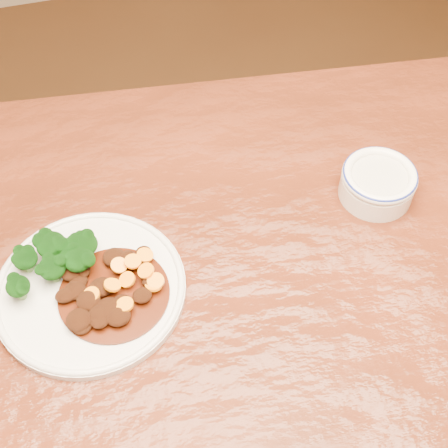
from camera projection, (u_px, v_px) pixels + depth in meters
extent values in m
cube|color=#5F2310|center=(278.00, 311.00, 0.82)|extent=(1.60, 1.08, 0.04)
cylinder|color=silver|center=(90.00, 290.00, 0.81)|extent=(0.25, 0.25, 0.01)
torus|color=silver|center=(90.00, 287.00, 0.81)|extent=(0.25, 0.25, 0.01)
cylinder|color=#608C48|center=(21.00, 294.00, 0.79)|extent=(0.01, 0.01, 0.01)
ellipsoid|color=black|center=(18.00, 286.00, 0.78)|extent=(0.03, 0.03, 0.02)
cylinder|color=#608C48|center=(55.00, 254.00, 0.83)|extent=(0.01, 0.01, 0.01)
ellipsoid|color=black|center=(51.00, 245.00, 0.81)|extent=(0.04, 0.04, 0.03)
cylinder|color=#608C48|center=(28.00, 266.00, 0.82)|extent=(0.01, 0.01, 0.01)
ellipsoid|color=black|center=(25.00, 258.00, 0.80)|extent=(0.03, 0.03, 0.03)
cylinder|color=#608C48|center=(87.00, 253.00, 0.83)|extent=(0.01, 0.01, 0.01)
ellipsoid|color=black|center=(84.00, 244.00, 0.82)|extent=(0.04, 0.04, 0.03)
cylinder|color=#608C48|center=(55.00, 276.00, 0.81)|extent=(0.01, 0.01, 0.01)
ellipsoid|color=black|center=(52.00, 268.00, 0.79)|extent=(0.03, 0.03, 0.03)
cylinder|color=#608C48|center=(80.00, 268.00, 0.82)|extent=(0.01, 0.01, 0.01)
ellipsoid|color=black|center=(78.00, 259.00, 0.80)|extent=(0.04, 0.04, 0.03)
cylinder|color=#3F1406|center=(114.00, 294.00, 0.80)|extent=(0.14, 0.14, 0.00)
ellipsoid|color=black|center=(122.00, 303.00, 0.78)|extent=(0.03, 0.02, 0.01)
ellipsoid|color=black|center=(143.00, 252.00, 0.83)|extent=(0.02, 0.02, 0.01)
ellipsoid|color=black|center=(138.00, 260.00, 0.82)|extent=(0.02, 0.02, 0.01)
ellipsoid|color=black|center=(118.00, 316.00, 0.77)|extent=(0.03, 0.03, 0.02)
ellipsoid|color=black|center=(108.00, 309.00, 0.77)|extent=(0.04, 0.03, 0.02)
ellipsoid|color=black|center=(150.00, 281.00, 0.80)|extent=(0.02, 0.02, 0.01)
ellipsoid|color=black|center=(99.00, 320.00, 0.76)|extent=(0.02, 0.03, 0.01)
ellipsoid|color=black|center=(72.00, 273.00, 0.81)|extent=(0.03, 0.02, 0.01)
ellipsoid|color=black|center=(147.00, 275.00, 0.81)|extent=(0.02, 0.02, 0.01)
ellipsoid|color=black|center=(88.00, 300.00, 0.78)|extent=(0.03, 0.03, 0.02)
ellipsoid|color=black|center=(128.00, 257.00, 0.82)|extent=(0.02, 0.02, 0.01)
ellipsoid|color=black|center=(101.00, 287.00, 0.79)|extent=(0.03, 0.03, 0.02)
ellipsoid|color=black|center=(82.00, 327.00, 0.76)|extent=(0.02, 0.02, 0.01)
ellipsoid|color=black|center=(114.00, 257.00, 0.82)|extent=(0.03, 0.03, 0.01)
ellipsoid|color=black|center=(79.00, 320.00, 0.76)|extent=(0.03, 0.03, 0.02)
ellipsoid|color=black|center=(142.00, 295.00, 0.78)|extent=(0.02, 0.02, 0.01)
ellipsoid|color=black|center=(75.00, 291.00, 0.79)|extent=(0.03, 0.03, 0.01)
ellipsoid|color=black|center=(79.00, 280.00, 0.80)|extent=(0.02, 0.02, 0.01)
ellipsoid|color=black|center=(65.00, 295.00, 0.79)|extent=(0.03, 0.02, 0.01)
ellipsoid|color=black|center=(83.00, 271.00, 0.81)|extent=(0.02, 0.02, 0.01)
ellipsoid|color=black|center=(99.00, 314.00, 0.77)|extent=(0.03, 0.03, 0.01)
cylinder|color=orange|center=(154.00, 285.00, 0.79)|extent=(0.03, 0.03, 0.01)
cylinder|color=orange|center=(146.00, 271.00, 0.80)|extent=(0.03, 0.03, 0.01)
cylinder|color=orange|center=(127.00, 280.00, 0.80)|extent=(0.03, 0.03, 0.02)
cylinder|color=orange|center=(119.00, 265.00, 0.81)|extent=(0.03, 0.03, 0.01)
cylinder|color=orange|center=(145.00, 255.00, 0.82)|extent=(0.03, 0.03, 0.01)
cylinder|color=orange|center=(91.00, 295.00, 0.78)|extent=(0.03, 0.03, 0.01)
cylinder|color=orange|center=(156.00, 281.00, 0.79)|extent=(0.03, 0.03, 0.01)
cylinder|color=orange|center=(112.00, 285.00, 0.78)|extent=(0.03, 0.03, 0.01)
cylinder|color=orange|center=(133.00, 261.00, 0.81)|extent=(0.03, 0.03, 0.01)
cylinder|color=orange|center=(125.00, 304.00, 0.77)|extent=(0.03, 0.03, 0.01)
cylinder|color=white|center=(377.00, 187.00, 0.90)|extent=(0.11, 0.11, 0.03)
cylinder|color=beige|center=(379.00, 177.00, 0.89)|extent=(0.08, 0.08, 0.01)
torus|color=white|center=(380.00, 175.00, 0.88)|extent=(0.11, 0.11, 0.01)
torus|color=navy|center=(380.00, 174.00, 0.88)|extent=(0.11, 0.11, 0.00)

